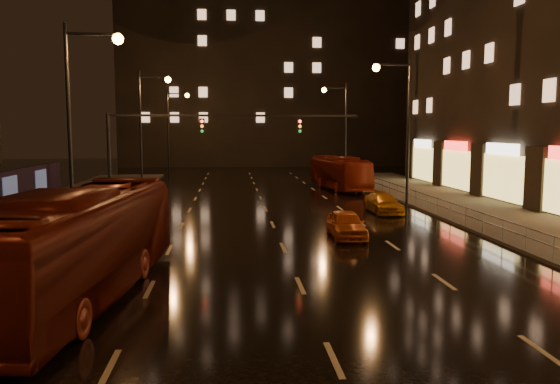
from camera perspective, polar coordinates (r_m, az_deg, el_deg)
The scene contains 10 objects.
ground at distance 34.23m, azimuth -1.29°, elevation -2.28°, with size 140.00×140.00×0.00m, color black.
sidewalk_left at distance 31.28m, azimuth -26.15°, elevation -3.64°, with size 7.00×70.00×0.15m, color #38332D.
sidewalk_right at distance 33.21m, azimuth 23.31°, elevation -2.95°, with size 7.00×70.00×0.15m, color #38332D.
building_distant at distance 86.94m, azimuth -1.03°, elevation 14.93°, with size 44.00×16.00×36.00m, color black.
traffic_signal at distance 33.87m, azimuth -9.92°, elevation 5.58°, with size 15.31×0.32×6.20m.
railing_right at distance 34.40m, azimuth 16.15°, elevation -0.98°, with size 0.05×56.00×1.00m.
bus_red at distance 17.90m, azimuth -20.40°, elevation -5.17°, with size 2.89×12.34×3.44m, color maroon.
bus_curb at distance 48.60m, azimuth 6.21°, elevation 2.00°, with size 2.45×10.45×2.91m, color maroon.
taxi_near at distance 26.74m, azimuth 6.93°, elevation -3.35°, with size 1.57×3.89×1.33m, color #D15A13.
taxi_far at distance 35.17m, azimuth 10.71°, elevation -1.15°, with size 1.72×4.22×1.22m, color #BA6F11.
Camera 1 is at (-2.31, -13.76, 5.20)m, focal length 35.00 mm.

